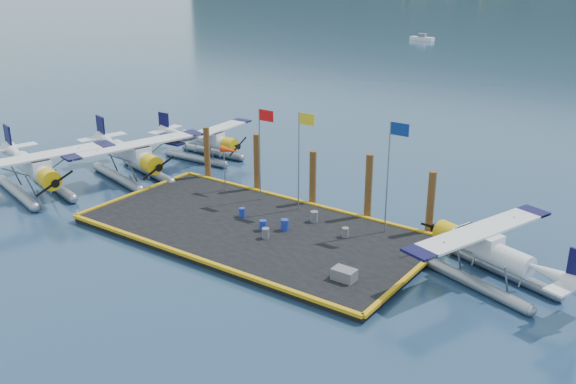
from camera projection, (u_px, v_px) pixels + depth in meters
name	position (u px, v px, depth m)	size (l,w,h in m)	color
ground	(255.00, 234.00, 37.56)	(4000.00, 4000.00, 0.00)	navy
dock	(255.00, 230.00, 37.49)	(20.00, 10.00, 0.40)	black
dock_bumpers	(255.00, 226.00, 37.39)	(20.25, 10.25, 0.18)	#C28C0B
seaplane_a	(35.00, 172.00, 43.04)	(9.94, 10.69, 3.81)	gray
seaplane_b	(134.00, 158.00, 46.05)	(9.76, 10.54, 3.74)	gray
seaplane_c	(207.00, 142.00, 50.74)	(8.23, 9.07, 3.23)	gray
seaplane_d	(485.00, 252.00, 31.73)	(8.99, 9.58, 3.44)	gray
drum_0	(242.00, 212.00, 38.86)	(0.39, 0.39, 0.55)	navy
drum_1	(263.00, 225.00, 36.92)	(0.43, 0.43, 0.61)	navy
drum_2	(285.00, 225.00, 36.92)	(0.47, 0.47, 0.66)	navy
drum_3	(266.00, 233.00, 35.88)	(0.42, 0.42, 0.60)	#57575C
drum_4	(345.00, 232.00, 36.06)	(0.39, 0.39, 0.55)	#57575C
drum_5	(314.00, 217.00, 38.11)	(0.46, 0.46, 0.65)	#57575C
crate	(344.00, 274.00, 31.28)	(1.15, 0.77, 0.57)	#57575C
flagpole_red	(262.00, 141.00, 40.19)	(1.14, 0.08, 6.00)	gray
flagpole_yellow	(302.00, 147.00, 38.52)	(1.14, 0.08, 6.20)	gray
flagpole_blue	(392.00, 161.00, 35.21)	(1.14, 0.08, 6.50)	gray
windsock	(229.00, 151.00, 42.07)	(1.40, 0.44, 3.12)	gray
piling_0	(207.00, 155.00, 45.61)	(0.44, 0.44, 4.00)	#4E2D16
piling_1	(257.00, 164.00, 43.13)	(0.44, 0.44, 4.20)	#4E2D16
piling_2	(313.00, 180.00, 40.76)	(0.44, 0.44, 3.80)	#4E2D16
piling_3	(368.00, 189.00, 38.50)	(0.44, 0.44, 4.30)	#4E2D16
piling_4	(431.00, 205.00, 36.38)	(0.44, 0.44, 4.00)	#4E2D16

